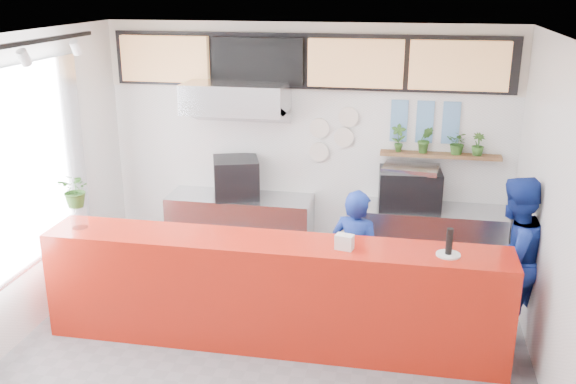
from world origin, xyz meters
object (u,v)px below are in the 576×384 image
Objects in this scene: service_counter at (272,293)px; panini_oven at (236,178)px; staff_center at (355,258)px; espresso_machine at (410,189)px; staff_right at (511,258)px; pepper_mill at (449,241)px.

panini_oven reaches higher than service_counter.
service_counter is at bearing -83.36° from panini_oven.
espresso_machine is at bearing -93.79° from staff_center.
espresso_machine is (1.27, 1.80, 0.58)m from service_counter.
staff_right is at bearing 15.05° from service_counter.
panini_oven is at bearing -60.12° from staff_right.
staff_center is at bearing 146.54° from pepper_mill.
service_counter is at bearing 178.93° from pepper_mill.
staff_center reaches higher than service_counter.
staff_right is 6.87× the size of pepper_mill.
panini_oven is 0.36× the size of staff_center.
espresso_machine is 2.90× the size of pepper_mill.
espresso_machine is at bearing -18.41° from panini_oven.
service_counter is at bearing -24.40° from staff_right.
pepper_mill is (0.36, -1.83, 0.11)m from espresso_machine.
pepper_mill is at bearing -1.07° from service_counter.
staff_center is at bearing -36.90° from staff_right.
service_counter is at bearing -129.37° from espresso_machine.
service_counter is 0.96m from staff_center.
pepper_mill is at bearing -82.91° from espresso_machine.
service_counter is 18.37× the size of pepper_mill.
espresso_machine is at bearing 54.78° from service_counter.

